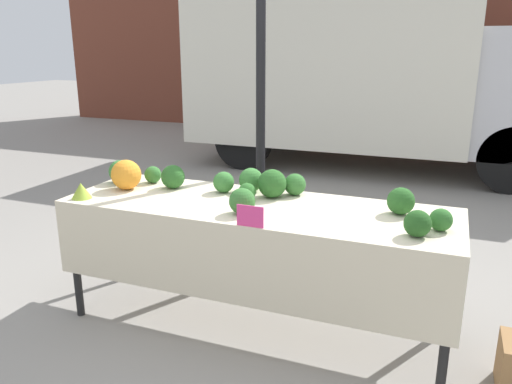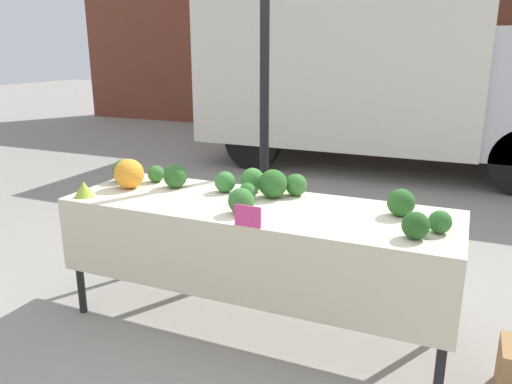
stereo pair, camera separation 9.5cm
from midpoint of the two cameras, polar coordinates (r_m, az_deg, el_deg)
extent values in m
plane|color=gray|center=(3.37, -0.84, -14.76)|extent=(40.00, 40.00, 0.00)
cube|color=brown|center=(10.84, 16.39, 18.27)|extent=(16.00, 0.60, 4.50)
cylinder|color=black|center=(3.75, -0.20, 9.84)|extent=(0.07, 0.07, 2.64)
cube|color=silver|center=(7.74, 8.35, 14.15)|extent=(3.95, 2.10, 2.22)
cylinder|color=black|center=(8.52, 26.00, 5.65)|extent=(0.84, 0.22, 0.84)
cylinder|color=black|center=(7.38, -1.82, 5.88)|extent=(0.84, 0.22, 0.84)
cylinder|color=black|center=(8.96, 2.53, 7.69)|extent=(0.84, 0.22, 0.84)
cube|color=beige|center=(3.04, -0.90, -1.73)|extent=(2.40, 0.77, 0.03)
cube|color=beige|center=(2.80, -3.86, -8.61)|extent=(2.40, 0.01, 0.45)
cylinder|color=black|center=(3.51, -20.67, -7.39)|extent=(0.05, 0.05, 0.78)
cylinder|color=black|center=(2.70, 20.01, -14.61)|extent=(0.05, 0.05, 0.78)
cylinder|color=black|center=(3.97, -14.45, -4.07)|extent=(0.05, 0.05, 0.78)
cylinder|color=black|center=(3.29, 20.43, -8.98)|extent=(0.05, 0.05, 0.78)
sphere|color=orange|center=(3.46, -15.38, 1.91)|extent=(0.20, 0.20, 0.20)
cone|color=#93B238|center=(3.35, -20.12, 0.15)|extent=(0.13, 0.13, 0.10)
sphere|color=#2D6628|center=(2.74, 19.44, -3.02)|extent=(0.12, 0.12, 0.12)
sphere|color=#285B23|center=(3.42, -10.26, 1.71)|extent=(0.16, 0.16, 0.16)
sphere|color=#2D6628|center=(3.10, -1.92, 0.01)|extent=(0.11, 0.11, 0.11)
sphere|color=#336B2D|center=(3.22, 3.63, 0.87)|extent=(0.14, 0.14, 0.14)
sphere|color=#285B23|center=(2.94, 15.34, -1.01)|extent=(0.16, 0.16, 0.16)
sphere|color=#336B2D|center=(3.59, -12.45, 1.96)|extent=(0.12, 0.12, 0.12)
sphere|color=#336B2D|center=(2.85, -2.56, -1.05)|extent=(0.15, 0.15, 0.15)
sphere|color=#387533|center=(3.65, -15.97, 2.27)|extent=(0.16, 0.16, 0.16)
sphere|color=#285B23|center=(3.15, 1.00, 0.96)|extent=(0.18, 0.18, 0.18)
sphere|color=#23511E|center=(2.62, 16.99, -3.47)|extent=(0.14, 0.14, 0.14)
sphere|color=#387533|center=(3.29, -1.41, 1.39)|extent=(0.16, 0.16, 0.16)
sphere|color=#387533|center=(3.28, -4.55, 1.13)|extent=(0.14, 0.14, 0.14)
cube|color=#E53D84|center=(2.65, -1.71, -2.79)|extent=(0.15, 0.01, 0.12)
camera|label=1|loc=(0.05, -90.91, -0.26)|focal=35.00mm
camera|label=2|loc=(0.05, 89.09, 0.26)|focal=35.00mm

